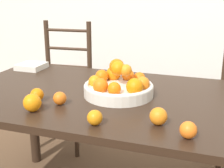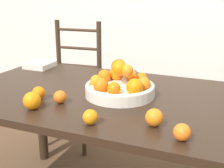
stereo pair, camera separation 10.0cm
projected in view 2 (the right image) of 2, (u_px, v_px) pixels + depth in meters
name	position (u px, v px, depth m)	size (l,w,h in m)	color
dining_table	(125.00, 113.00, 1.62)	(1.80, 0.95, 0.76)	black
fruit_bowl	(120.00, 86.00, 1.59)	(0.36, 0.36, 0.18)	silver
orange_loose_0	(154.00, 118.00, 1.24)	(0.07, 0.07, 0.07)	orange
orange_loose_1	(32.00, 101.00, 1.42)	(0.08, 0.08, 0.08)	orange
orange_loose_2	(90.00, 117.00, 1.26)	(0.06, 0.06, 0.06)	orange
orange_loose_3	(182.00, 132.00, 1.13)	(0.06, 0.06, 0.06)	orange
orange_loose_4	(60.00, 97.00, 1.49)	(0.06, 0.06, 0.06)	orange
orange_loose_5	(39.00, 93.00, 1.54)	(0.07, 0.07, 0.07)	orange
chair_left	(73.00, 87.00, 2.63)	(0.45, 0.43, 1.03)	#382619
book_stack	(40.00, 65.00, 2.16)	(0.17, 0.17, 0.04)	silver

